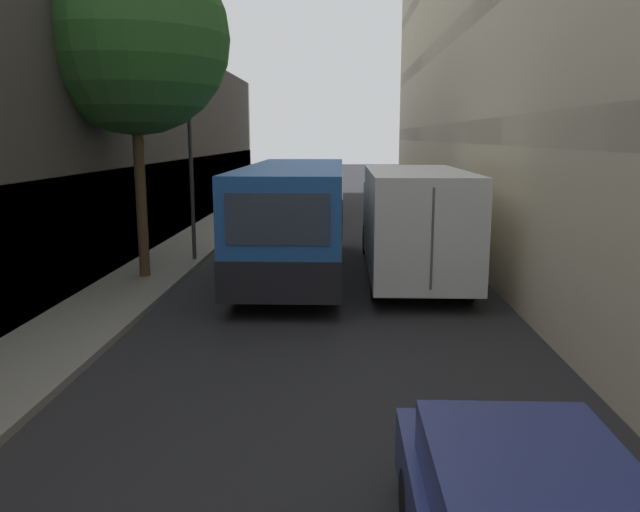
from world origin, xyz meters
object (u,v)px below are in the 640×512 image
object	(u,v)px
street_lamp	(188,83)
street_tree_left	(132,37)
box_truck	(411,219)
panel_van	(308,193)
bus	(296,217)

from	to	relation	value
street_lamp	street_tree_left	world-z (taller)	street_tree_left
box_truck	street_lamp	bearing A→B (deg)	166.56
panel_van	box_truck	bearing A→B (deg)	-74.80
bus	street_tree_left	bearing A→B (deg)	-165.97
box_truck	panel_van	distance (m)	13.63
box_truck	street_lamp	xyz separation A→B (m)	(-6.43, 1.54, 3.77)
bus	street_lamp	size ratio (longest dim) A/B	1.27
bus	street_lamp	distance (m)	5.13
bus	panel_van	distance (m)	12.99
bus	panel_van	world-z (taller)	bus
box_truck	street_lamp	size ratio (longest dim) A/B	1.11
street_tree_left	bus	bearing A→B (deg)	14.03
bus	panel_van	size ratio (longest dim) A/B	2.13
box_truck	bus	bearing A→B (deg)	176.86
bus	street_tree_left	distance (m)	6.25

